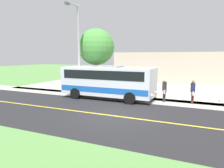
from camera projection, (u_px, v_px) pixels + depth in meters
ground_plane at (113, 116)px, 12.50m from camera, size 120.00×120.00×0.00m
road_surface at (113, 116)px, 12.50m from camera, size 8.00×100.00×0.01m
sidewalk at (139, 99)px, 17.20m from camera, size 2.40×100.00×0.01m
parking_lot_surface at (186, 89)px, 22.46m from camera, size 14.00×36.00×0.01m
road_centre_line at (113, 116)px, 12.50m from camera, size 0.16×100.00×0.00m
shuttle_bus_front at (108, 81)px, 17.44m from camera, size 2.76×7.85×2.74m
pedestrian_with_bags at (193, 91)px, 15.63m from camera, size 0.72×0.34×1.77m
pedestrian_waiting at (164, 89)px, 16.26m from camera, size 0.72×0.34×1.78m
street_light_pole at (78, 46)px, 18.60m from camera, size 1.97×0.24×7.99m
tree_curbside at (96, 47)px, 20.70m from camera, size 3.59×3.59×6.23m
commercial_building at (203, 67)px, 29.73m from camera, size 10.00×23.26×4.04m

